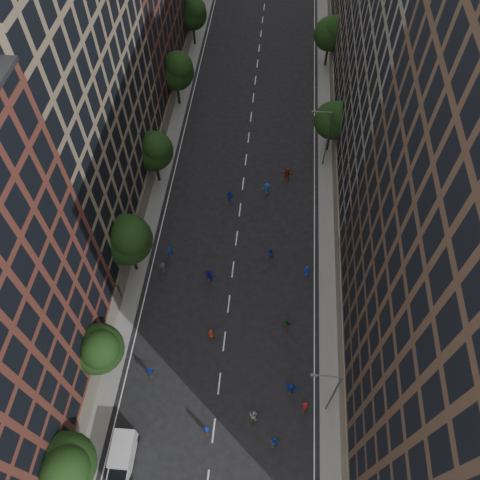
{
  "coord_description": "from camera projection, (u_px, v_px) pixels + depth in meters",
  "views": [
    {
      "loc": [
        3.49,
        -1.58,
        46.53
      ],
      "look_at": [
        0.58,
        29.85,
        2.0
      ],
      "focal_mm": 35.0,
      "sensor_mm": 36.0,
      "label": 1
    }
  ],
  "objects": [
    {
      "name": "ground",
      "position": [
        243.0,
        186.0,
        62.09
      ],
      "size": [
        240.0,
        240.0,
        0.0
      ],
      "primitive_type": "plane",
      "color": "black",
      "rests_on": "ground"
    },
    {
      "name": "sidewalk_left",
      "position": [
        164.0,
        141.0,
        66.99
      ],
      "size": [
        4.0,
        105.0,
        0.15
      ],
      "primitive_type": "cube",
      "color": "slate",
      "rests_on": "ground"
    },
    {
      "name": "sidewalk_right",
      "position": [
        332.0,
        152.0,
        65.71
      ],
      "size": [
        4.0,
        105.0,
        0.15
      ],
      "primitive_type": "cube",
      "color": "slate",
      "rests_on": "ground"
    },
    {
      "name": "bldg_left_b",
      "position": [
        49.0,
        96.0,
        46.36
      ],
      "size": [
        14.0,
        26.0,
        34.0
      ],
      "primitive_type": "cube",
      "color": "#847056",
      "rests_on": "ground"
    },
    {
      "name": "bldg_left_c",
      "position": [
        113.0,
        5.0,
        62.05
      ],
      "size": [
        14.0,
        20.0,
        28.0
      ],
      "primitive_type": "cube",
      "color": "brown",
      "rests_on": "ground"
    },
    {
      "name": "bldg_right_b",
      "position": [
        424.0,
        67.0,
        49.92
      ],
      "size": [
        14.0,
        28.0,
        33.0
      ],
      "primitive_type": "cube",
      "color": "#676055",
      "rests_on": "ground"
    },
    {
      "name": "tree_left_0",
      "position": [
        64.0,
        467.0,
        37.0
      ],
      "size": [
        5.2,
        5.2,
        8.83
      ],
      "color": "black",
      "rests_on": "ground"
    },
    {
      "name": "tree_left_1",
      "position": [
        99.0,
        349.0,
        43.1
      ],
      "size": [
        4.8,
        4.8,
        8.21
      ],
      "color": "black",
      "rests_on": "ground"
    },
    {
      "name": "tree_left_2",
      "position": [
        128.0,
        239.0,
        49.33
      ],
      "size": [
        5.6,
        5.6,
        9.45
      ],
      "color": "black",
      "rests_on": "ground"
    },
    {
      "name": "tree_left_3",
      "position": [
        154.0,
        150.0,
        57.85
      ],
      "size": [
        5.0,
        5.0,
        8.58
      ],
      "color": "black",
      "rests_on": "ground"
    },
    {
      "name": "tree_left_4",
      "position": [
        176.0,
        70.0,
        66.83
      ],
      "size": [
        5.4,
        5.4,
        9.08
      ],
      "color": "black",
      "rests_on": "ground"
    },
    {
      "name": "tree_left_5",
      "position": [
        193.0,
        13.0,
        76.39
      ],
      "size": [
        4.8,
        4.8,
        8.33
      ],
      "color": "black",
      "rests_on": "ground"
    },
    {
      "name": "tree_right_a",
      "position": [
        334.0,
        119.0,
        61.41
      ],
      "size": [
        5.0,
        5.0,
        8.39
      ],
      "color": "black",
      "rests_on": "ground"
    },
    {
      "name": "tree_right_b",
      "position": [
        332.0,
        32.0,
        72.66
      ],
      "size": [
        5.2,
        5.2,
        8.83
      ],
      "color": "black",
      "rests_on": "ground"
    },
    {
      "name": "streetlamp_near",
      "position": [
        332.0,
        392.0,
        41.2
      ],
      "size": [
        2.64,
        0.22,
        9.06
      ],
      "color": "#595B60",
      "rests_on": "ground"
    },
    {
      "name": "streetlamp_far",
      "position": [
        326.0,
        136.0,
        60.2
      ],
      "size": [
        2.64,
        0.22,
        9.06
      ],
      "color": "#595B60",
      "rests_on": "ground"
    },
    {
      "name": "cargo_van",
      "position": [
        122.0,
        456.0,
        41.84
      ],
      "size": [
        2.09,
        4.35,
        2.3
      ],
      "rotation": [
        0.0,
        0.0,
        0.02
      ],
      "color": "silver",
      "rests_on": "ground"
    },
    {
      "name": "skater_1",
      "position": [
        207.0,
        429.0,
        43.46
      ],
      "size": [
        0.72,
        0.55,
        1.75
      ],
      "primitive_type": "imported",
      "rotation": [
        0.0,
        0.0,
        3.37
      ],
      "color": "navy",
      "rests_on": "ground"
    },
    {
      "name": "skater_2",
      "position": [
        274.0,
        441.0,
        42.93
      ],
      "size": [
        0.89,
        0.75,
        1.61
      ],
      "primitive_type": "imported",
      "rotation": [
        0.0,
        0.0,
        2.95
      ],
      "color": "#1648B7",
      "rests_on": "ground"
    },
    {
      "name": "skater_4",
      "position": [
        150.0,
        372.0,
        46.66
      ],
      "size": [
        1.08,
        0.69,
        1.71
      ],
      "primitive_type": "imported",
      "rotation": [
        0.0,
        0.0,
        3.44
      ],
      "color": "#13259E",
      "rests_on": "ground"
    },
    {
      "name": "skater_5",
      "position": [
        291.0,
        388.0,
        45.7
      ],
      "size": [
        1.7,
        1.0,
        1.74
      ],
      "primitive_type": "imported",
      "rotation": [
        0.0,
        0.0,
        2.82
      ],
      "color": "#1637B4",
      "rests_on": "ground"
    },
    {
      "name": "skater_6",
      "position": [
        211.0,
        334.0,
        49.13
      ],
      "size": [
        0.83,
        0.64,
        1.51
      ],
      "primitive_type": "imported",
      "rotation": [
        0.0,
        0.0,
        3.37
      ],
      "color": "#A42E1B",
      "rests_on": "ground"
    },
    {
      "name": "skater_7",
      "position": [
        305.0,
        406.0,
        44.69
      ],
      "size": [
        0.73,
        0.58,
        1.77
      ],
      "primitive_type": "imported",
      "rotation": [
        0.0,
        0.0,
        2.88
      ],
      "color": "#AD1C20",
      "rests_on": "ground"
    },
    {
      "name": "skater_8",
      "position": [
        253.0,
        415.0,
        44.21
      ],
      "size": [
        1.04,
        0.95,
        1.74
      ],
      "primitive_type": "imported",
      "rotation": [
        0.0,
        0.0,
        2.72
      ],
      "color": "#ADAEA9",
      "rests_on": "ground"
    },
    {
      "name": "skater_9",
      "position": [
        163.0,
        268.0,
        53.78
      ],
      "size": [
        1.16,
        0.85,
        1.62
      ],
      "primitive_type": "imported",
      "rotation": [
        0.0,
        0.0,
        2.88
      ],
      "color": "#3A3A3E",
      "rests_on": "ground"
    },
    {
      "name": "skater_10",
      "position": [
        287.0,
        324.0,
        49.75
      ],
      "size": [
        0.98,
        0.56,
        1.57
      ],
      "primitive_type": "imported",
      "rotation": [
        0.0,
        0.0,
        2.94
      ],
      "color": "#1A561F",
      "rests_on": "ground"
    },
    {
      "name": "skater_11",
      "position": [
        209.0,
        275.0,
        53.14
      ],
      "size": [
        1.66,
        1.03,
        1.71
      ],
      "primitive_type": "imported",
      "rotation": [
        0.0,
        0.0,
        2.78
      ],
      "color": "#1420A8",
      "rests_on": "ground"
    },
    {
      "name": "skater_12",
      "position": [
        307.0,
        271.0,
        53.5
      ],
      "size": [
        0.85,
        0.6,
        1.64
      ],
      "primitive_type": "imported",
      "rotation": [
        0.0,
        0.0,
        3.05
      ],
      "color": "#1530AE",
      "rests_on": "ground"
    },
    {
      "name": "skater_13",
      "position": [
        170.0,
        252.0,
        55.02
      ],
      "size": [
        0.72,
        0.6,
        1.7
      ],
      "primitive_type": "imported",
      "rotation": [
        0.0,
        0.0,
        3.51
      ],
      "color": "#1637B7",
      "rests_on": "ground"
    },
    {
      "name": "skater_14",
      "position": [
        270.0,
        253.0,
        54.85
      ],
      "size": [
        1.0,
        0.89,
        1.73
      ],
      "primitive_type": "imported",
      "rotation": [
        0.0,
        0.0,
        3.47
      ],
      "color": "navy",
      "rests_on": "ground"
    },
    {
      "name": "skater_15",
      "position": [
        267.0,
        189.0,
        60.69
      ],
      "size": [
        1.28,
        1.01,
        1.73
      ],
      "primitive_type": "imported",
      "rotation": [
        0.0,
        0.0,
        2.76
      ],
      "color": "#1645BA",
      "rests_on": "ground"
    },
    {
      "name": "skater_16",
      "position": [
        230.0,
        196.0,
        59.83
      ],
      "size": [
        1.21,
        0.78,
        1.92
      ],
      "primitive_type": "imported",
      "rotation": [
        0.0,
        0.0,
        2.84
      ],
      "color": "#1736BE",
      "rests_on": "ground"
    },
    {
      "name": "skater_17",
      "position": [
        287.0,
        174.0,
        62.04
      ],
      "size": [
        1.83,
        0.79,
        1.91
      ],
      "primitive_type": "imported",
      "rotation": [
        0.0,
        0.0,
        3.01
      ],
      "color": "maroon",
      "rests_on": "ground"
    }
  ]
}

